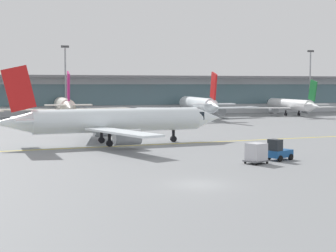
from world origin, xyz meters
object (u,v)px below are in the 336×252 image
Objects in this scene: gate_airplane_3 at (198,105)px; cargo_dolly_lead at (256,153)px; gate_airplane_2 at (64,106)px; baggage_tug at (278,151)px; apron_light_mast_1 at (65,78)px; apron_light_mast_2 at (310,79)px; taxiing_regional_jet at (116,121)px; gate_airplane_4 at (290,105)px.

cargo_dolly_lead is at bearing 169.42° from gate_airplane_3.
gate_airplane_2 is 67.67m from cargo_dolly_lead.
apron_light_mast_1 is at bearing 76.33° from baggage_tug.
gate_airplane_2 is at bearing -172.70° from apron_light_mast_2.
apron_light_mast_1 reaches higher than taxiing_regional_jet.
gate_airplane_4 is 1.59× the size of apron_light_mast_1.
gate_airplane_2 is 64.87m from apron_light_mast_2.
gate_airplane_2 is 1.84× the size of apron_light_mast_2.
taxiing_regional_jet is at bearing -89.10° from apron_light_mast_1.
baggage_tug is at bearing 171.76° from gate_airplane_3.
cargo_dolly_lead is at bearing -169.01° from gate_airplane_2.
gate_airplane_3 is at bearing -162.51° from apron_light_mast_2.
baggage_tug is 75.46m from apron_light_mast_1.
taxiing_regional_jet is at bearing -176.53° from gate_airplane_2.
cargo_dolly_lead is (-3.06, -1.37, 0.16)m from baggage_tug.
apron_light_mast_1 is (-10.57, 75.17, 7.75)m from cargo_dolly_lead.
gate_airplane_3 is at bearing 50.78° from cargo_dolly_lead.
taxiing_regional_jet is 21.59m from cargo_dolly_lead.
apron_light_mast_1 is at bearing 73.86° from cargo_dolly_lead.
apron_light_mast_2 is at bearing 32.00° from baggage_tug.
cargo_dolly_lead is (-41.63, -66.18, -1.51)m from gate_airplane_4.
apron_light_mast_2 reaches higher than gate_airplane_2.
apron_light_mast_1 is (-52.20, 8.99, 6.24)m from gate_airplane_4.
gate_airplane_3 is 1.85× the size of apron_light_mast_2.
cargo_dolly_lead is at bearing -124.97° from apron_light_mast_2.
baggage_tug is (14.81, -65.24, -2.10)m from gate_airplane_2.
taxiing_regional_jet reaches higher than baggage_tug.
gate_airplane_3 is at bearing -22.38° from apron_light_mast_1.
cargo_dolly_lead is at bearing -82.00° from apron_light_mast_1.
apron_light_mast_2 reaches higher than cargo_dolly_lead.
baggage_tug is at bearing 150.96° from gate_airplane_4.
gate_airplane_2 is at bearing 88.83° from gate_airplane_3.
apron_light_mast_1 is 0.99× the size of apron_light_mast_2.
apron_light_mast_2 is (62.91, -0.34, 0.06)m from apron_light_mast_1.
gate_airplane_4 is (24.46, 2.44, -0.43)m from gate_airplane_3.
gate_airplane_2 reaches higher than cargo_dolly_lead.
gate_airplane_4 is (53.38, -0.44, -0.43)m from gate_airplane_2.
gate_airplane_4 is 8.76× the size of baggage_tug.
gate_airplane_4 reaches higher than cargo_dolly_lead.
taxiing_regional_jet is 1.80× the size of apron_light_mast_1.
gate_airplane_4 is at bearing -79.80° from gate_airplane_3.
apron_light_mast_2 reaches higher than apron_light_mast_1.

